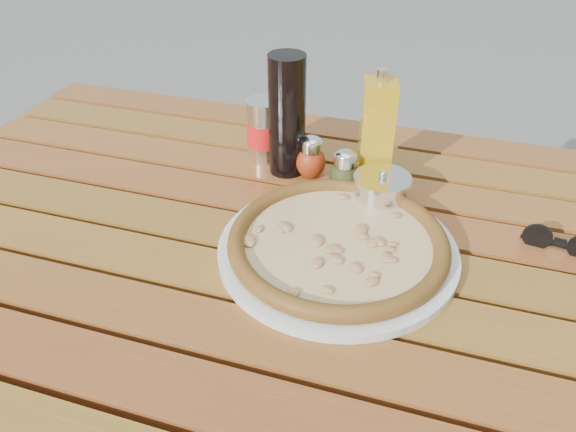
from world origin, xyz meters
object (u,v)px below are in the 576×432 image
(table, at_px, (284,275))
(sunglasses, at_px, (560,242))
(plate, at_px, (337,250))
(pizza, at_px, (338,242))
(soda_can, at_px, (265,131))
(pepper_shaker, at_px, (311,158))
(oregano_shaker, at_px, (345,172))
(parmesan_tin, at_px, (381,192))
(dark_bottle, at_px, (287,116))
(olive_oil_cruet, at_px, (377,133))

(table, height_order, sunglasses, sunglasses)
(plate, height_order, pizza, pizza)
(soda_can, bearing_deg, pepper_shaker, -21.05)
(table, relative_size, oregano_shaker, 17.07)
(plate, distance_m, pepper_shaker, 0.23)
(parmesan_tin, bearing_deg, plate, -105.07)
(pizza, bearing_deg, soda_can, 129.48)
(table, distance_m, sunglasses, 0.43)
(oregano_shaker, distance_m, soda_can, 0.19)
(sunglasses, bearing_deg, pepper_shaker, 175.10)
(oregano_shaker, distance_m, dark_bottle, 0.14)
(olive_oil_cruet, xyz_separation_m, parmesan_tin, (0.03, -0.08, -0.07))
(plate, height_order, soda_can, soda_can)
(table, height_order, plate, plate)
(dark_bottle, bearing_deg, pizza, -55.42)
(plate, relative_size, olive_oil_cruet, 1.71)
(table, distance_m, oregano_shaker, 0.21)
(oregano_shaker, relative_size, dark_bottle, 0.37)
(pizza, distance_m, pepper_shaker, 0.23)
(oregano_shaker, relative_size, olive_oil_cruet, 0.39)
(dark_bottle, height_order, olive_oil_cruet, dark_bottle)
(pepper_shaker, bearing_deg, parmesan_tin, -23.81)
(oregano_shaker, relative_size, parmesan_tin, 0.67)
(olive_oil_cruet, height_order, parmesan_tin, olive_oil_cruet)
(dark_bottle, bearing_deg, plate, -55.42)
(oregano_shaker, distance_m, olive_oil_cruet, 0.09)
(soda_can, distance_m, sunglasses, 0.54)
(dark_bottle, relative_size, soda_can, 1.83)
(dark_bottle, bearing_deg, sunglasses, -12.79)
(pepper_shaker, relative_size, parmesan_tin, 0.67)
(soda_can, xyz_separation_m, sunglasses, (0.52, -0.14, -0.04))
(plate, bearing_deg, soda_can, 129.48)
(table, relative_size, plate, 3.89)
(plate, bearing_deg, dark_bottle, 124.58)
(pizza, distance_m, soda_can, 0.32)
(table, xyz_separation_m, pepper_shaker, (-0.01, 0.19, 0.11))
(parmesan_tin, bearing_deg, pepper_shaker, 156.19)
(table, bearing_deg, olive_oil_cruet, 65.05)
(olive_oil_cruet, bearing_deg, dark_bottle, -176.62)
(olive_oil_cruet, bearing_deg, parmesan_tin, -70.52)
(plate, distance_m, parmesan_tin, 0.15)
(plate, xyz_separation_m, pizza, (0.00, 0.00, 0.02))
(olive_oil_cruet, bearing_deg, plate, -92.74)
(oregano_shaker, distance_m, parmesan_tin, 0.08)
(pizza, bearing_deg, oregano_shaker, 100.00)
(sunglasses, bearing_deg, pizza, -152.90)
(pizza, height_order, parmesan_tin, parmesan_tin)
(soda_can, height_order, olive_oil_cruet, olive_oil_cruet)
(plate, height_order, olive_oil_cruet, olive_oil_cruet)
(oregano_shaker, xyz_separation_m, soda_can, (-0.17, 0.07, 0.02))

